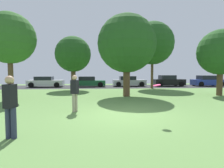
# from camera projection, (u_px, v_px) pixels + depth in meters

# --- Properties ---
(ground_plane) EXTENTS (44.00, 44.00, 0.00)m
(ground_plane) POSITION_uv_depth(u_px,v_px,m) (123.00, 115.00, 7.49)
(ground_plane) COLOR #5B8442
(road_strip) EXTENTS (44.00, 6.40, 0.01)m
(road_strip) POSITION_uv_depth(u_px,v_px,m) (105.00, 87.00, 23.40)
(road_strip) COLOR #28282B
(road_strip) RESTS_ON ground_plane
(maple_tree_near) EXTENTS (4.38, 4.38, 6.16)m
(maple_tree_near) POSITION_uv_depth(u_px,v_px,m) (127.00, 44.00, 13.50)
(maple_tree_near) COLOR brown
(maple_tree_near) RESTS_ON ground_plane
(oak_tree_right) EXTENTS (3.51, 3.51, 5.13)m
(oak_tree_right) POSITION_uv_depth(u_px,v_px,m) (221.00, 52.00, 13.98)
(oak_tree_right) COLOR brown
(oak_tree_right) RESTS_ON ground_plane
(oak_tree_center) EXTENTS (3.32, 3.32, 5.68)m
(oak_tree_center) POSITION_uv_depth(u_px,v_px,m) (9.00, 38.00, 11.69)
(oak_tree_center) COLOR brown
(oak_tree_center) RESTS_ON ground_plane
(oak_tree_left) EXTENTS (4.82, 4.82, 7.54)m
(oak_tree_left) POSITION_uv_depth(u_px,v_px,m) (152.00, 43.00, 20.35)
(oak_tree_left) COLOR brown
(oak_tree_left) RESTS_ON ground_plane
(maple_tree_far) EXTENTS (3.71, 3.71, 5.59)m
(maple_tree_far) POSITION_uv_depth(u_px,v_px,m) (73.00, 54.00, 18.82)
(maple_tree_far) COLOR brown
(maple_tree_far) RESTS_ON ground_plane
(person_catcher) EXTENTS (0.39, 0.36, 1.66)m
(person_catcher) POSITION_uv_depth(u_px,v_px,m) (75.00, 92.00, 8.13)
(person_catcher) COLOR gray
(person_catcher) RESTS_ON ground_plane
(person_bystander) EXTENTS (0.30, 0.35, 1.68)m
(person_bystander) POSITION_uv_depth(u_px,v_px,m) (10.00, 104.00, 4.78)
(person_bystander) COLOR #2D334C
(person_bystander) RESTS_ON ground_plane
(frisbee_disc) EXTENTS (0.32, 0.32, 0.07)m
(frisbee_disc) POSITION_uv_depth(u_px,v_px,m) (157.00, 85.00, 6.44)
(frisbee_disc) COLOR #EA2D6B
(parked_car_white) EXTENTS (4.29, 1.94, 1.32)m
(parked_car_white) POSITION_uv_depth(u_px,v_px,m) (46.00, 82.00, 22.62)
(parked_car_white) COLOR white
(parked_car_white) RESTS_ON ground_plane
(parked_car_green) EXTENTS (4.23, 1.94, 1.32)m
(parked_car_green) POSITION_uv_depth(u_px,v_px,m) (88.00, 82.00, 23.18)
(parked_car_green) COLOR #195633
(parked_car_green) RESTS_ON ground_plane
(parked_car_silver) EXTENTS (4.31, 1.95, 1.35)m
(parked_car_silver) POSITION_uv_depth(u_px,v_px,m) (129.00, 82.00, 24.03)
(parked_car_silver) COLOR #B7B7BC
(parked_car_silver) RESTS_ON ground_plane
(parked_car_black) EXTENTS (4.04, 2.04, 1.47)m
(parked_car_black) POSITION_uv_depth(u_px,v_px,m) (168.00, 81.00, 24.25)
(parked_car_black) COLOR black
(parked_car_black) RESTS_ON ground_plane
(parked_car_blue) EXTENTS (4.01, 2.04, 1.44)m
(parked_car_blue) POSITION_uv_depth(u_px,v_px,m) (207.00, 81.00, 24.45)
(parked_car_blue) COLOR #233893
(parked_car_blue) RESTS_ON ground_plane
(street_lamp_post) EXTENTS (0.14, 0.14, 4.50)m
(street_lamp_post) POSITION_uv_depth(u_px,v_px,m) (12.00, 68.00, 18.64)
(street_lamp_post) COLOR #2D2D33
(street_lamp_post) RESTS_ON ground_plane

